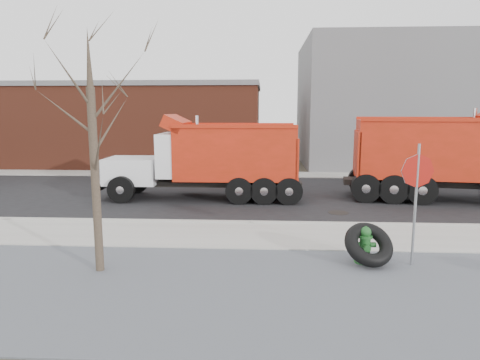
# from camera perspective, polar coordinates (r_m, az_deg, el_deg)

# --- Properties ---
(ground) EXTENTS (120.00, 120.00, 0.00)m
(ground) POSITION_cam_1_polar(r_m,az_deg,el_deg) (11.96, 1.17, -7.87)
(ground) COLOR #383328
(ground) RESTS_ON ground
(gravel_verge) EXTENTS (60.00, 5.00, 0.03)m
(gravel_verge) POSITION_cam_1_polar(r_m,az_deg,el_deg) (8.67, 0.32, -14.55)
(gravel_verge) COLOR slate
(gravel_verge) RESTS_ON ground
(sidewalk) EXTENTS (60.00, 2.50, 0.06)m
(sidewalk) POSITION_cam_1_polar(r_m,az_deg,el_deg) (12.19, 1.22, -7.39)
(sidewalk) COLOR #9E9B93
(sidewalk) RESTS_ON ground
(curb) EXTENTS (60.00, 0.15, 0.11)m
(curb) POSITION_cam_1_polar(r_m,az_deg,el_deg) (13.44, 1.41, -5.71)
(curb) COLOR #9E9B93
(curb) RESTS_ON ground
(road) EXTENTS (60.00, 9.40, 0.02)m
(road) POSITION_cam_1_polar(r_m,az_deg,el_deg) (18.08, 1.88, -1.99)
(road) COLOR black
(road) RESTS_ON ground
(far_sidewalk) EXTENTS (60.00, 2.00, 0.06)m
(far_sidewalk) POSITION_cam_1_polar(r_m,az_deg,el_deg) (23.69, 2.21, 0.72)
(far_sidewalk) COLOR #9E9B93
(far_sidewalk) RESTS_ON ground
(building_grey) EXTENTS (12.00, 10.00, 8.00)m
(building_grey) POSITION_cam_1_polar(r_m,az_deg,el_deg) (30.67, 19.78, 9.56)
(building_grey) COLOR slate
(building_grey) RESTS_ON ground
(building_brick) EXTENTS (20.20, 8.20, 5.30)m
(building_brick) POSITION_cam_1_polar(r_m,az_deg,el_deg) (30.28, -17.02, 7.16)
(building_brick) COLOR brown
(building_brick) RESTS_ON ground
(bare_tree) EXTENTS (3.20, 3.20, 5.20)m
(bare_tree) POSITION_cam_1_polar(r_m,az_deg,el_deg) (9.54, -19.12, 7.41)
(bare_tree) COLOR #382D23
(bare_tree) RESTS_ON ground
(fire_hydrant) EXTENTS (0.49, 0.48, 0.89)m
(fire_hydrant) POSITION_cam_1_polar(r_m,az_deg,el_deg) (10.42, 16.32, -8.51)
(fire_hydrant) COLOR #26642B
(fire_hydrant) RESTS_ON ground
(truck_tire) EXTENTS (1.36, 1.29, 1.00)m
(truck_tire) POSITION_cam_1_polar(r_m,az_deg,el_deg) (10.29, 16.79, -8.23)
(truck_tire) COLOR black
(truck_tire) RESTS_ON ground
(stop_sign) EXTENTS (0.75, 0.15, 2.80)m
(stop_sign) POSITION_cam_1_polar(r_m,az_deg,el_deg) (10.28, 22.50, -0.49)
(stop_sign) COLOR gray
(stop_sign) RESTS_ON ground
(dump_truck_red_a) EXTENTS (9.05, 3.57, 3.61)m
(dump_truck_red_a) POSITION_cam_1_polar(r_m,az_deg,el_deg) (18.63, 26.77, 3.05)
(dump_truck_red_a) COLOR black
(dump_truck_red_a) RESTS_ON ground
(dump_truck_red_b) EXTENTS (7.86, 2.31, 3.33)m
(dump_truck_red_b) POSITION_cam_1_polar(r_m,az_deg,el_deg) (17.06, -3.81, 3.06)
(dump_truck_red_b) COLOR black
(dump_truck_red_b) RESTS_ON ground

